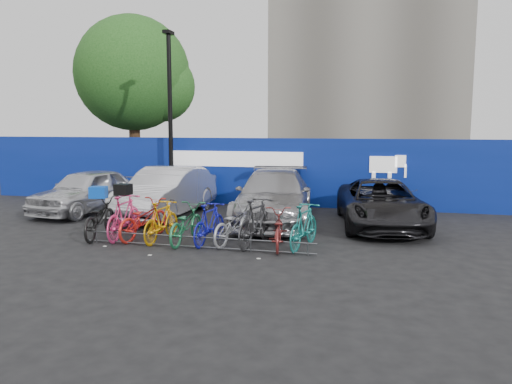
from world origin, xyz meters
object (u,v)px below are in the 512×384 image
(bike_4, at_px, (186,224))
(bike_9, at_px, (304,226))
(bike_6, at_px, (233,224))
(bike_rack, at_px, (197,242))
(car_0, at_px, (87,191))
(lamppost, at_px, (170,113))
(bike_7, at_px, (256,222))
(bike_3, at_px, (161,221))
(bike_5, at_px, (209,224))
(car_1, at_px, (167,192))
(car_3, at_px, (381,204))
(bike_0, at_px, (99,218))
(car_2, at_px, (274,196))
(tree, at_px, (138,76))
(bike_8, at_px, (278,229))
(bike_1, at_px, (124,217))
(bike_2, at_px, (144,219))

(bike_4, bearing_deg, bike_9, -174.71)
(bike_6, relative_size, bike_9, 1.03)
(bike_rack, relative_size, car_0, 1.33)
(lamppost, distance_m, bike_7, 7.51)
(bike_3, relative_size, bike_5, 1.01)
(bike_6, bearing_deg, car_1, -31.52)
(car_3, bearing_deg, car_0, 170.94)
(bike_0, bearing_deg, car_2, -151.02)
(car_2, height_order, bike_6, car_2)
(bike_4, bearing_deg, bike_3, 2.02)
(car_1, bearing_deg, bike_4, -57.55)
(lamppost, relative_size, car_1, 1.31)
(car_2, bearing_deg, bike_0, -147.76)
(tree, bearing_deg, bike_4, -58.16)
(bike_3, bearing_deg, car_2, -119.80)
(bike_7, bearing_deg, car_3, -122.81)
(car_3, relative_size, bike_9, 2.71)
(lamppost, bearing_deg, bike_rack, -61.93)
(car_1, distance_m, bike_9, 5.78)
(bike_6, bearing_deg, lamppost, -40.29)
(bike_8, bearing_deg, bike_rack, 5.75)
(tree, relative_size, bike_3, 4.61)
(tree, bearing_deg, bike_0, -68.68)
(bike_9, bearing_deg, car_3, -108.34)
(bike_3, height_order, bike_7, bike_7)
(car_0, relative_size, bike_0, 2.16)
(tree, distance_m, bike_1, 11.99)
(bike_1, distance_m, bike_7, 3.42)
(car_0, height_order, car_1, car_1)
(bike_5, bearing_deg, bike_9, -170.67)
(car_2, distance_m, bike_8, 3.24)
(car_0, bearing_deg, bike_1, -37.21)
(bike_3, bearing_deg, bike_5, -173.52)
(car_1, distance_m, bike_1, 3.27)
(car_1, relative_size, bike_6, 2.59)
(bike_rack, xyz_separation_m, car_2, (1.07, 3.65, 0.60))
(bike_1, distance_m, bike_9, 4.55)
(bike_3, height_order, bike_6, bike_3)
(tree, relative_size, bike_9, 4.44)
(car_3, distance_m, bike_5, 5.09)
(car_1, relative_size, bike_0, 2.40)
(bike_3, bearing_deg, bike_2, -14.34)
(car_2, relative_size, bike_0, 2.69)
(car_1, xyz_separation_m, bike_9, (4.83, -3.17, -0.24))
(tree, xyz_separation_m, bike_6, (7.46, -9.96, -4.59))
(bike_5, bearing_deg, tree, -49.27)
(bike_rack, bearing_deg, car_2, 73.69)
(tree, bearing_deg, bike_1, -65.37)
(bike_1, height_order, bike_8, bike_1)
(car_0, distance_m, bike_9, 8.24)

